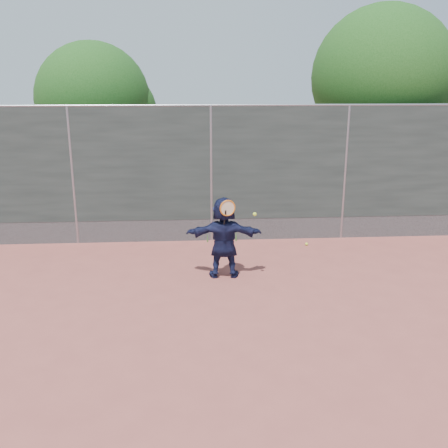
{
  "coord_description": "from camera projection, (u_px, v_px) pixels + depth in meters",
  "views": [
    {
      "loc": [
        -0.44,
        -7.34,
        3.49
      ],
      "look_at": [
        0.14,
        1.31,
        1.01
      ],
      "focal_mm": 40.0,
      "sensor_mm": 36.0,
      "label": 1
    }
  ],
  "objects": [
    {
      "name": "ground",
      "position": [
        221.0,
        306.0,
        8.03
      ],
      "size": [
        80.0,
        80.0,
        0.0
      ],
      "primitive_type": "plane",
      "color": "#9E4C42",
      "rests_on": "ground"
    },
    {
      "name": "swing_action",
      "position": [
        230.0,
        210.0,
        8.74
      ],
      "size": [
        0.66,
        0.14,
        0.51
      ],
      "color": "orange",
      "rests_on": "ground"
    },
    {
      "name": "tree_right",
      "position": [
        388.0,
        81.0,
        12.88
      ],
      "size": [
        3.78,
        3.6,
        5.39
      ],
      "color": "#382314",
      "rests_on": "ground"
    },
    {
      "name": "player",
      "position": [
        224.0,
        237.0,
        9.09
      ],
      "size": [
        1.42,
        0.51,
        1.51
      ],
      "primitive_type": "imported",
      "rotation": [
        0.0,
        0.0,
        3.09
      ],
      "color": "#161A3D",
      "rests_on": "ground"
    },
    {
      "name": "fence",
      "position": [
        211.0,
        172.0,
        10.95
      ],
      "size": [
        20.0,
        0.06,
        3.03
      ],
      "color": "#38423D",
      "rests_on": "ground"
    },
    {
      "name": "tree_left",
      "position": [
        100.0,
        103.0,
        13.32
      ],
      "size": [
        3.15,
        3.0,
        4.53
      ],
      "color": "#382314",
      "rests_on": "ground"
    },
    {
      "name": "weed_clump",
      "position": [
        225.0,
        236.0,
        11.26
      ],
      "size": [
        0.68,
        0.07,
        0.3
      ],
      "color": "#387226",
      "rests_on": "ground"
    },
    {
      "name": "ball_ground",
      "position": [
        307.0,
        244.0,
        11.0
      ],
      "size": [
        0.07,
        0.07,
        0.07
      ],
      "primitive_type": "sphere",
      "color": "#D1F436",
      "rests_on": "ground"
    }
  ]
}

